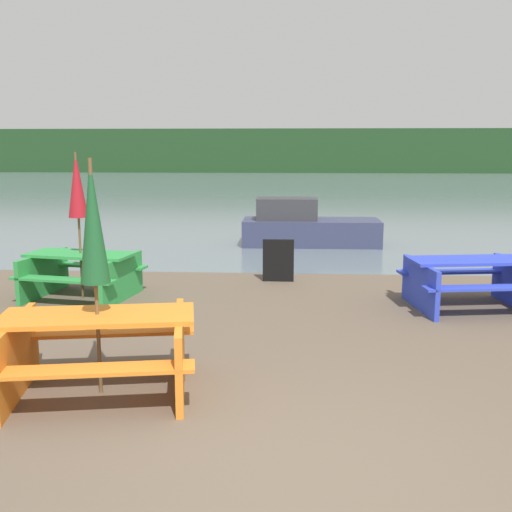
{
  "coord_description": "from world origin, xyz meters",
  "views": [
    {
      "loc": [
        -0.08,
        -4.01,
        2.36
      ],
      "look_at": [
        -0.58,
        4.23,
        0.85
      ],
      "focal_mm": 42.0,
      "sensor_mm": 36.0,
      "label": 1
    }
  ],
  "objects_px": {
    "picnic_table_green": "(82,271)",
    "umbrella_darkgreen": "(93,223)",
    "signboard": "(278,260)",
    "umbrella_crimson": "(77,186)",
    "boat": "(306,227)",
    "picnic_table_blue": "(469,278)",
    "picnic_table_orange": "(99,345)"
  },
  "relations": [
    {
      "from": "picnic_table_blue",
      "to": "signboard",
      "type": "distance_m",
      "value": 3.28
    },
    {
      "from": "umbrella_darkgreen",
      "to": "boat",
      "type": "relative_size",
      "value": 0.68
    },
    {
      "from": "picnic_table_green",
      "to": "signboard",
      "type": "bearing_deg",
      "value": 24.51
    },
    {
      "from": "umbrella_darkgreen",
      "to": "picnic_table_green",
      "type": "bearing_deg",
      "value": 111.87
    },
    {
      "from": "boat",
      "to": "signboard",
      "type": "xyz_separation_m",
      "value": [
        -0.58,
        -4.07,
        -0.05
      ]
    },
    {
      "from": "picnic_table_blue",
      "to": "umbrella_crimson",
      "type": "xyz_separation_m",
      "value": [
        -5.91,
        0.23,
        1.31
      ]
    },
    {
      "from": "picnic_table_orange",
      "to": "signboard",
      "type": "height_order",
      "value": "picnic_table_orange"
    },
    {
      "from": "picnic_table_orange",
      "to": "boat",
      "type": "relative_size",
      "value": 0.61
    },
    {
      "from": "boat",
      "to": "signboard",
      "type": "relative_size",
      "value": 4.41
    },
    {
      "from": "boat",
      "to": "picnic_table_blue",
      "type": "bearing_deg",
      "value": -68.82
    },
    {
      "from": "umbrella_crimson",
      "to": "signboard",
      "type": "relative_size",
      "value": 3.04
    },
    {
      "from": "umbrella_darkgreen",
      "to": "boat",
      "type": "height_order",
      "value": "umbrella_darkgreen"
    },
    {
      "from": "picnic_table_blue",
      "to": "signboard",
      "type": "xyz_separation_m",
      "value": [
        -2.85,
        1.63,
        -0.08
      ]
    },
    {
      "from": "umbrella_crimson",
      "to": "boat",
      "type": "bearing_deg",
      "value": 56.31
    },
    {
      "from": "picnic_table_green",
      "to": "umbrella_crimson",
      "type": "xyz_separation_m",
      "value": [
        0.0,
        0.0,
        1.33
      ]
    },
    {
      "from": "picnic_table_green",
      "to": "umbrella_crimson",
      "type": "height_order",
      "value": "umbrella_crimson"
    },
    {
      "from": "signboard",
      "to": "picnic_table_blue",
      "type": "bearing_deg",
      "value": -29.76
    },
    {
      "from": "picnic_table_blue",
      "to": "signboard",
      "type": "relative_size",
      "value": 2.58
    },
    {
      "from": "picnic_table_blue",
      "to": "picnic_table_green",
      "type": "relative_size",
      "value": 1.04
    },
    {
      "from": "picnic_table_green",
      "to": "umbrella_crimson",
      "type": "relative_size",
      "value": 0.82
    },
    {
      "from": "signboard",
      "to": "picnic_table_green",
      "type": "bearing_deg",
      "value": -155.49
    },
    {
      "from": "picnic_table_green",
      "to": "umbrella_darkgreen",
      "type": "relative_size",
      "value": 0.82
    },
    {
      "from": "picnic_table_blue",
      "to": "boat",
      "type": "distance_m",
      "value": 6.13
    },
    {
      "from": "picnic_table_green",
      "to": "umbrella_darkgreen",
      "type": "bearing_deg",
      "value": -68.13
    },
    {
      "from": "signboard",
      "to": "umbrella_crimson",
      "type": "bearing_deg",
      "value": -155.49
    },
    {
      "from": "picnic_table_green",
      "to": "picnic_table_blue",
      "type": "bearing_deg",
      "value": -2.26
    },
    {
      "from": "umbrella_crimson",
      "to": "umbrella_darkgreen",
      "type": "relative_size",
      "value": 1.01
    },
    {
      "from": "umbrella_crimson",
      "to": "umbrella_darkgreen",
      "type": "height_order",
      "value": "umbrella_crimson"
    },
    {
      "from": "umbrella_darkgreen",
      "to": "picnic_table_blue",
      "type": "bearing_deg",
      "value": 37.2
    },
    {
      "from": "picnic_table_green",
      "to": "boat",
      "type": "xyz_separation_m",
      "value": [
        3.64,
        5.46,
        -0.01
      ]
    },
    {
      "from": "picnic_table_green",
      "to": "umbrella_darkgreen",
      "type": "height_order",
      "value": "umbrella_darkgreen"
    },
    {
      "from": "umbrella_crimson",
      "to": "signboard",
      "type": "distance_m",
      "value": 3.64
    }
  ]
}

